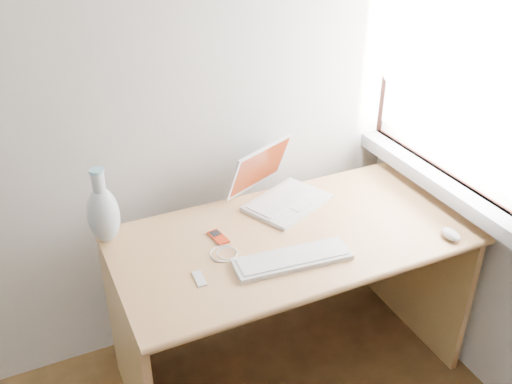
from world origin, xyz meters
name	(u,v)px	position (x,y,z in m)	size (l,w,h in m)	color
window	(459,63)	(1.72, 1.30, 1.28)	(0.11, 0.99, 1.10)	white
desk	(281,265)	(1.03, 1.37, 0.51)	(1.35, 0.67, 0.71)	tan
laptop	(283,189)	(1.11, 1.53, 0.76)	(0.40, 0.40, 0.23)	white
external_keyboard	(293,259)	(0.95, 1.14, 0.72)	(0.43, 0.17, 0.02)	silver
mouse	(451,234)	(1.55, 1.02, 0.73)	(0.05, 0.09, 0.03)	white
ipod	(218,237)	(0.77, 1.38, 0.72)	(0.06, 0.10, 0.01)	#A5240B
cable_coil	(224,254)	(0.75, 1.28, 0.71)	(0.10, 0.10, 0.01)	silver
remote	(199,279)	(0.62, 1.18, 0.71)	(0.03, 0.08, 0.01)	silver
vase	(103,213)	(0.39, 1.54, 0.83)	(0.12, 0.12, 0.30)	silver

